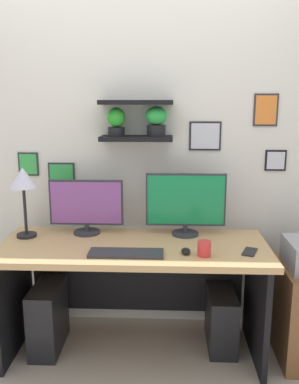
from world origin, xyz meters
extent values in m
plane|color=tan|center=(0.00, 0.00, 0.00)|extent=(8.00, 8.00, 0.00)
cube|color=silver|center=(0.00, 0.44, 1.35)|extent=(4.40, 0.04, 2.70)
cube|color=black|center=(0.00, 0.32, 1.39)|extent=(0.49, 0.20, 0.03)
cube|color=black|center=(0.00, 0.32, 1.63)|extent=(0.49, 0.20, 0.03)
cylinder|color=black|center=(0.13, 0.32, 1.44)|extent=(0.12, 0.12, 0.07)
ellipsoid|color=green|center=(0.13, 0.32, 1.54)|extent=(0.14, 0.14, 0.12)
cylinder|color=black|center=(-0.13, 0.32, 1.43)|extent=(0.11, 0.11, 0.06)
ellipsoid|color=green|center=(-0.13, 0.32, 1.53)|extent=(0.12, 0.12, 0.13)
cube|color=#2D2D33|center=(0.87, 0.42, 1.58)|extent=(0.16, 0.02, 0.22)
cube|color=orange|center=(0.87, 0.41, 1.58)|extent=(0.14, 0.00, 0.19)
cube|color=black|center=(0.96, 0.42, 1.23)|extent=(0.14, 0.02, 0.14)
cube|color=silver|center=(0.96, 0.41, 1.23)|extent=(0.12, 0.00, 0.12)
cube|color=black|center=(0.47, 0.42, 1.40)|extent=(0.22, 0.02, 0.20)
cube|color=silver|center=(0.47, 0.41, 1.40)|extent=(0.19, 0.00, 0.17)
cube|color=#2D2D33|center=(-0.78, 0.42, 1.19)|extent=(0.14, 0.02, 0.17)
cube|color=green|center=(-0.78, 0.41, 1.19)|extent=(0.12, 0.00, 0.14)
cube|color=#2D2D33|center=(-0.55, 0.42, 1.09)|extent=(0.19, 0.02, 0.24)
cube|color=green|center=(-0.55, 0.41, 1.09)|extent=(0.17, 0.00, 0.21)
cube|color=tan|center=(0.00, 0.00, 0.73)|extent=(1.70, 0.68, 0.04)
cube|color=black|center=(-0.79, 0.00, 0.35)|extent=(0.04, 0.62, 0.71)
cube|color=black|center=(0.79, 0.00, 0.35)|extent=(0.04, 0.62, 0.71)
cube|color=black|center=(0.00, 0.30, 0.39)|extent=(1.50, 0.02, 0.50)
cylinder|color=#2D2D33|center=(-0.34, 0.21, 0.76)|extent=(0.18, 0.18, 0.02)
cylinder|color=#2D2D33|center=(-0.34, 0.21, 0.79)|extent=(0.03, 0.03, 0.06)
cube|color=#2D2D33|center=(-0.34, 0.22, 0.97)|extent=(0.50, 0.02, 0.31)
cube|color=#8C4C99|center=(-0.34, 0.21, 0.97)|extent=(0.48, 0.00, 0.28)
cylinder|color=#2D2D33|center=(0.34, 0.21, 0.76)|extent=(0.18, 0.18, 0.02)
cylinder|color=#2D2D33|center=(0.34, 0.21, 0.80)|extent=(0.03, 0.03, 0.06)
cube|color=#2D2D33|center=(0.34, 0.22, 0.99)|extent=(0.53, 0.02, 0.35)
cube|color=#198C4C|center=(0.34, 0.21, 0.99)|extent=(0.51, 0.00, 0.33)
cube|color=#2D2D33|center=(-0.03, -0.18, 0.76)|extent=(0.44, 0.14, 0.02)
ellipsoid|color=black|center=(0.32, -0.14, 0.77)|extent=(0.06, 0.09, 0.03)
cylinder|color=black|center=(-0.72, 0.12, 0.76)|extent=(0.13, 0.13, 0.02)
cylinder|color=black|center=(-0.72, 0.12, 0.93)|extent=(0.02, 0.02, 0.31)
cone|color=silver|center=(-0.72, 0.12, 1.15)|extent=(0.18, 0.18, 0.13)
cube|color=black|center=(0.71, -0.11, 0.76)|extent=(0.12, 0.16, 0.01)
cylinder|color=red|center=(0.43, -0.18, 0.80)|extent=(0.08, 0.08, 0.09)
cube|color=black|center=(-0.58, 0.02, 0.22)|extent=(0.18, 0.40, 0.45)
cube|color=black|center=(0.58, 0.09, 0.20)|extent=(0.18, 0.40, 0.39)
camera|label=1|loc=(0.21, -2.47, 1.64)|focal=38.67mm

